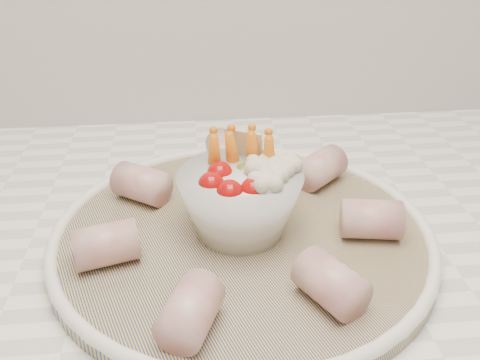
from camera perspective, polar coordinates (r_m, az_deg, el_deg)
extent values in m
cube|color=white|center=(0.55, -9.76, -8.15)|extent=(2.04, 0.62, 0.04)
cylinder|color=navy|center=(0.52, 0.25, -6.13)|extent=(0.46, 0.46, 0.01)
torus|color=white|center=(0.52, 0.26, -5.45)|extent=(0.37, 0.37, 0.01)
sphere|color=#A30A0A|center=(0.48, -3.07, -0.54)|extent=(0.02, 0.02, 0.02)
sphere|color=#A30A0A|center=(0.46, -1.10, -1.42)|extent=(0.02, 0.02, 0.02)
sphere|color=#A30A0A|center=(0.47, 1.45, -1.14)|extent=(0.02, 0.02, 0.02)
sphere|color=#A30A0A|center=(0.49, -2.17, 0.65)|extent=(0.02, 0.02, 0.02)
sphere|color=#506D24|center=(0.50, 0.39, 0.79)|extent=(0.02, 0.02, 0.02)
cone|color=orange|center=(0.51, -0.84, 2.57)|extent=(0.03, 0.03, 0.06)
cone|color=orange|center=(0.51, 1.34, 2.63)|extent=(0.03, 0.03, 0.06)
cone|color=orange|center=(0.50, 3.09, 2.10)|extent=(0.02, 0.03, 0.06)
cone|color=orange|center=(0.50, -2.75, 2.30)|extent=(0.02, 0.03, 0.06)
sphere|color=beige|center=(0.49, 3.84, 0.27)|extent=(0.03, 0.03, 0.03)
sphere|color=beige|center=(0.47, 2.83, -0.81)|extent=(0.03, 0.03, 0.03)
sphere|color=beige|center=(0.50, 4.79, 1.08)|extent=(0.03, 0.03, 0.03)
sphere|color=beige|center=(0.49, 2.28, 0.79)|extent=(0.03, 0.03, 0.03)
cube|color=beige|center=(0.52, 0.46, 3.34)|extent=(0.04, 0.03, 0.04)
cylinder|color=#B35255|center=(0.51, 13.83, -4.08)|extent=(0.06, 0.05, 0.04)
cylinder|color=#B35255|center=(0.60, 8.57, 1.29)|extent=(0.07, 0.06, 0.04)
cylinder|color=#B35255|center=(0.62, -1.78, 2.99)|extent=(0.04, 0.06, 0.04)
cylinder|color=#B35255|center=(0.57, -10.46, -0.40)|extent=(0.07, 0.06, 0.04)
cylinder|color=#B35255|center=(0.48, -14.14, -6.71)|extent=(0.06, 0.05, 0.04)
cylinder|color=#B35255|center=(0.40, -5.33, -13.75)|extent=(0.06, 0.06, 0.04)
cylinder|color=#B35255|center=(0.43, 9.66, -10.78)|extent=(0.06, 0.07, 0.04)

